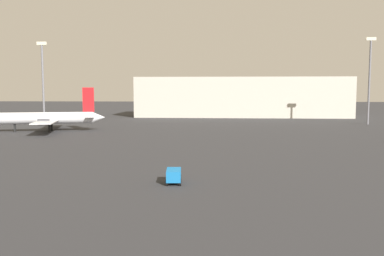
{
  "coord_description": "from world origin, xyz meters",
  "views": [
    {
      "loc": [
        2.32,
        -13.48,
        8.47
      ],
      "look_at": [
        -0.6,
        30.71,
        4.34
      ],
      "focal_mm": 37.37,
      "sensor_mm": 36.0,
      "label": 1
    }
  ],
  "objects": [
    {
      "name": "airplane_distant",
      "position": [
        -33.44,
        67.56,
        2.8
      ],
      "size": [
        24.22,
        23.31,
        9.16
      ],
      "rotation": [
        0.0,
        0.0,
        3.4
      ],
      "color": "white",
      "rests_on": "ground_plane"
    },
    {
      "name": "baggage_cart",
      "position": [
        -1.73,
        22.32,
        0.76
      ],
      "size": [
        1.56,
        2.5,
        1.3
      ],
      "rotation": [
        0.0,
        0.0,
        4.8
      ],
      "color": "#1972BF",
      "rests_on": "ground_plane"
    },
    {
      "name": "light_mast_left",
      "position": [
        -41.61,
        84.44,
        11.57
      ],
      "size": [
        2.4,
        0.5,
        20.6
      ],
      "color": "slate",
      "rests_on": "ground_plane"
    },
    {
      "name": "light_mast_right",
      "position": [
        40.07,
        89.93,
        12.14
      ],
      "size": [
        2.4,
        0.5,
        21.71
      ],
      "color": "slate",
      "rests_on": "ground_plane"
    },
    {
      "name": "terminal_building",
      "position": [
        9.86,
        122.0,
        6.4
      ],
      "size": [
        68.24,
        22.81,
        12.8
      ],
      "primitive_type": "cube",
      "color": "beige",
      "rests_on": "ground_plane"
    }
  ]
}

